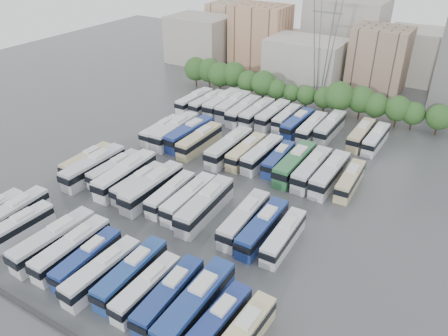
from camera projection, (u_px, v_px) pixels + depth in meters
The scene contains 53 objects.
ground at pixel (202, 187), 74.68m from camera, with size 220.00×220.00×0.00m, color #424447.
parapet at pixel (43, 317), 50.09m from camera, with size 56.00×0.50×0.50m, color #2D2D30.
tree_line at pixel (290, 88), 104.80m from camera, with size 66.45×8.19×8.47m.
city_buildings at pixel (317, 44), 127.35m from camera, with size 102.00×35.00×20.00m.
electricity_pylon at pixel (326, 23), 101.52m from camera, with size 9.00×6.91×33.83m.
bus_r0_s1 at pixel (12, 215), 64.59m from camera, with size 3.29×12.39×3.85m.
bus_r0_s2 at pixel (16, 229), 61.92m from camera, with size 3.02×11.55×3.59m.
bus_r0_s4 at pixel (54, 240), 59.45m from camera, with size 3.39×12.84×3.99m.
bus_r0_s5 at pixel (72, 248), 58.07m from camera, with size 2.74×12.14×3.80m.
bus_r0_s6 at pixel (87, 259), 56.56m from camera, with size 2.84×11.08×3.45m.
bus_r0_s7 at pixel (102, 271), 54.39m from camera, with size 2.93×11.79×3.68m.
bus_r0_s8 at pixel (131, 273), 54.13m from camera, with size 2.91×11.92×3.72m.
bus_r0_s9 at pixel (147, 288), 52.19m from camera, with size 2.46×10.89×3.41m.
bus_r0_s10 at pixel (169, 295), 50.94m from camera, with size 3.11×11.92×3.71m.
bus_r0_s11 at pixel (196, 305), 49.42m from camera, with size 3.10×13.44×4.21m.
bus_r0_s12 at pixel (216, 324), 47.46m from camera, with size 2.96×11.37×3.54m.
bus_r1_s0 at pixel (87, 161), 79.36m from camera, with size 2.46×11.04×3.46m.
bus_r1_s1 at pixel (94, 167), 76.67m from camera, with size 3.00×13.28×4.16m.
bus_r1_s2 at pixel (115, 169), 76.64m from camera, with size 2.75×11.33×3.54m.
bus_r1_s3 at pixel (126, 175), 74.28m from camera, with size 3.33×13.62×4.25m.
bus_r1_s4 at pixel (139, 183), 72.60m from camera, with size 2.69×11.23×3.51m.
bus_r1_s5 at pixel (152, 187), 70.96m from camera, with size 3.14×13.27×4.15m.
bus_r1_s6 at pixel (171, 194), 69.81m from camera, with size 2.91×11.30×3.52m.
bus_r1_s7 at pixel (189, 198), 68.41m from camera, with size 2.86×12.22×3.82m.
bus_r1_s8 at pixel (205, 205), 66.50m from camera, with size 3.52×13.51×4.20m.
bus_r1_s10 at pixel (244, 219), 63.71m from camera, with size 3.16×12.48×3.89m.
bus_r1_s11 at pixel (263, 228), 61.96m from camera, with size 2.67×12.23×3.84m.
bus_r1_s12 at pixel (284, 237), 60.46m from camera, with size 2.66×11.19×3.50m.
bus_r2_s1 at pixel (162, 130), 90.57m from camera, with size 2.49×11.37×3.57m.
bus_r2_s2 at pixel (175, 131), 89.41m from camera, with size 3.46×13.77×4.29m.
bus_r2_s3 at pixel (189, 133), 88.47m from camera, with size 3.56×13.40×4.16m.
bus_r2_s4 at pixel (200, 140), 85.98m from camera, with size 2.91×12.59×3.94m.
bus_r2_s6 at pixel (229, 147), 83.14m from camera, with size 3.00×13.51×4.23m.
bus_r2_s7 at pixel (246, 151), 82.27m from camera, with size 2.61×11.86×3.72m.
bus_r2_s8 at pixel (262, 154), 81.18m from camera, with size 2.92×12.34×3.86m.
bus_r2_s9 at pixel (279, 159), 80.00m from camera, with size 2.84×11.07×3.44m.
bus_r2_s10 at pixel (295, 163), 77.76m from camera, with size 2.97×13.42×4.21m.
bus_r2_s11 at pixel (312, 169), 76.20m from camera, with size 2.85×12.86×4.03m.
bus_r2_s12 at pixel (330, 174), 74.65m from camera, with size 3.05×13.06×4.08m.
bus_r2_s13 at pixel (350, 180), 73.45m from camera, with size 2.71×11.15×3.48m.
bus_r3_s0 at pixel (195, 100), 104.84m from camera, with size 2.96×12.18×3.80m.
bus_r3_s1 at pixel (208, 103), 103.77m from camera, with size 3.20×12.06×3.75m.
bus_r3_s2 at pixel (222, 103), 102.93m from camera, with size 3.10×13.42×4.20m.
bus_r3_s3 at pixel (234, 106), 101.63m from camera, with size 3.31×13.25×4.13m.
bus_r3_s4 at pixel (243, 111), 99.04m from camera, with size 3.30×13.07×4.07m.
bus_r3_s5 at pixel (257, 113), 98.00m from camera, with size 2.84×12.75×3.99m.
bus_r3_s6 at pixel (273, 115), 97.14m from camera, with size 2.95×12.67×3.96m.
bus_r3_s7 at pixel (286, 118), 96.36m from camera, with size 2.51×11.07×3.47m.
bus_r3_s8 at pixel (297, 123), 93.37m from camera, with size 3.02×12.14×3.78m.
bus_r3_s9 at pixel (312, 128), 91.39m from camera, with size 2.71×12.08×3.78m.
bus_r3_s10 at pixel (330, 127), 91.45m from camera, with size 2.84×12.70×3.98m.
bus_r3_s12 at pixel (361, 134), 88.58m from camera, with size 2.70×11.95×3.74m.
bus_r3_s13 at pixel (376, 139), 87.03m from camera, with size 2.82×11.55×3.60m.
Camera 1 is at (35.83, -52.00, 40.17)m, focal length 35.00 mm.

